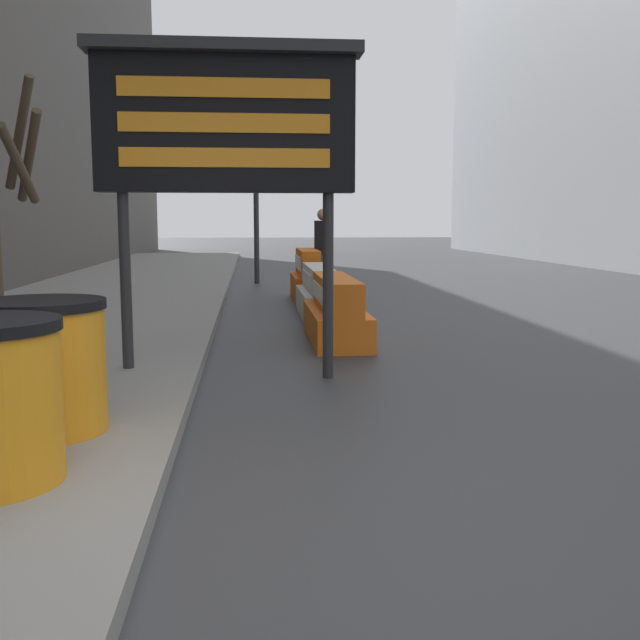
% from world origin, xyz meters
% --- Properties ---
extents(ground_plane, '(120.00, 120.00, 0.00)m').
position_xyz_m(ground_plane, '(0.00, 0.00, 0.00)').
color(ground_plane, '#38383A').
extents(barrel_drum_middle, '(0.81, 0.81, 0.84)m').
position_xyz_m(barrel_drum_middle, '(-0.84, 1.58, 0.55)').
color(barrel_drum_middle, orange).
rests_on(barrel_drum_middle, sidewalk_left).
extents(message_board, '(2.40, 0.36, 2.99)m').
position_xyz_m(message_board, '(0.27, 3.63, 2.30)').
color(message_board, '#28282B').
rests_on(message_board, ground_plane).
extents(jersey_barrier_orange_near, '(0.65, 2.15, 0.78)m').
position_xyz_m(jersey_barrier_orange_near, '(1.50, 5.79, 0.34)').
color(jersey_barrier_orange_near, orange).
rests_on(jersey_barrier_orange_near, ground_plane).
extents(jersey_barrier_white, '(0.56, 2.20, 0.76)m').
position_xyz_m(jersey_barrier_white, '(1.50, 8.25, 0.33)').
color(jersey_barrier_white, silver).
rests_on(jersey_barrier_white, ground_plane).
extents(jersey_barrier_orange_far, '(0.55, 1.78, 0.93)m').
position_xyz_m(jersey_barrier_orange_far, '(1.50, 10.39, 0.41)').
color(jersey_barrier_orange_far, orange).
rests_on(jersey_barrier_orange_far, ground_plane).
extents(traffic_cone_near, '(0.43, 0.43, 0.76)m').
position_xyz_m(traffic_cone_near, '(1.70, 8.42, 0.37)').
color(traffic_cone_near, black).
rests_on(traffic_cone_near, ground_plane).
extents(traffic_light_near_curb, '(0.28, 0.44, 4.58)m').
position_xyz_m(traffic_light_near_curb, '(0.61, 14.17, 3.29)').
color(traffic_light_near_curb, '#2D2D30').
rests_on(traffic_light_near_curb, ground_plane).
extents(pedestrian_worker, '(0.36, 0.49, 1.67)m').
position_xyz_m(pedestrian_worker, '(1.83, 10.87, 0.99)').
color(pedestrian_worker, '#514C42').
rests_on(pedestrian_worker, ground_plane).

